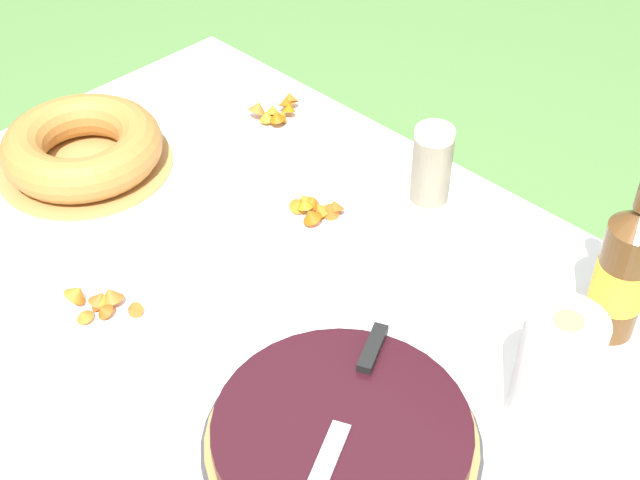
{
  "coord_description": "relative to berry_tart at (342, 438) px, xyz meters",
  "views": [
    {
      "loc": [
        0.83,
        -0.69,
        1.75
      ],
      "look_at": [
        0.04,
        0.1,
        0.78
      ],
      "focal_mm": 50.0,
      "sensor_mm": 36.0,
      "label": 1
    }
  ],
  "objects": [
    {
      "name": "snack_plate_left",
      "position": [
        -0.46,
        -0.07,
        -0.02
      ],
      "size": [
        0.21,
        0.21,
        0.06
      ],
      "color": "white",
      "rests_on": "tablecloth"
    },
    {
      "name": "berry_tart",
      "position": [
        0.0,
        0.0,
        0.0
      ],
      "size": [
        0.39,
        0.39,
        0.06
      ],
      "color": "#38383D",
      "rests_on": "tablecloth"
    },
    {
      "name": "snack_plate_near",
      "position": [
        -0.65,
        0.51,
        -0.01
      ],
      "size": [
        0.2,
        0.2,
        0.06
      ],
      "color": "white",
      "rests_on": "tablecloth"
    },
    {
      "name": "serving_knife",
      "position": [
        -0.01,
        0.03,
        0.04
      ],
      "size": [
        0.18,
        0.35,
        0.01
      ],
      "rotation": [
        0.0,
        0.0,
        5.15
      ],
      "color": "silver",
      "rests_on": "berry_tart"
    },
    {
      "name": "bundt_cake",
      "position": [
        -0.81,
        0.13,
        0.02
      ],
      "size": [
        0.34,
        0.34,
        0.09
      ],
      "color": "#B78447",
      "rests_on": "tablecloth"
    },
    {
      "name": "garden_table",
      "position": [
        -0.33,
        0.15,
        -0.1
      ],
      "size": [
        1.41,
        0.99,
        0.71
      ],
      "color": "brown",
      "rests_on": "ground_plane"
    },
    {
      "name": "tablecloth",
      "position": [
        -0.33,
        0.15,
        -0.04
      ],
      "size": [
        1.42,
        1.0,
        0.1
      ],
      "color": "white",
      "rests_on": "garden_table"
    },
    {
      "name": "paper_towel_roll",
      "position": [
        0.17,
        0.24,
        0.07
      ],
      "size": [
        0.11,
        0.11,
        0.21
      ],
      "color": "white",
      "rests_on": "tablecloth"
    },
    {
      "name": "cider_bottle_amber",
      "position": [
        0.14,
        0.47,
        0.09
      ],
      "size": [
        0.08,
        0.08,
        0.32
      ],
      "color": "brown",
      "rests_on": "tablecloth"
    },
    {
      "name": "cup_stack",
      "position": [
        -0.27,
        0.51,
        0.05
      ],
      "size": [
        0.07,
        0.07,
        0.16
      ],
      "color": "beige",
      "rests_on": "tablecloth"
    },
    {
      "name": "snack_plate_right",
      "position": [
        -0.37,
        0.33,
        -0.02
      ],
      "size": [
        0.22,
        0.22,
        0.06
      ],
      "color": "white",
      "rests_on": "tablecloth"
    }
  ]
}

